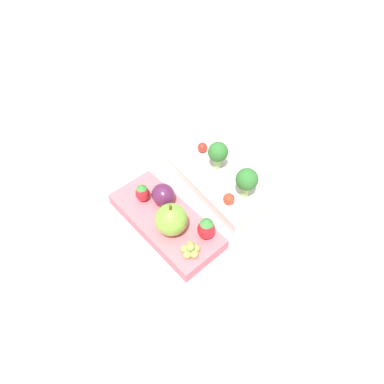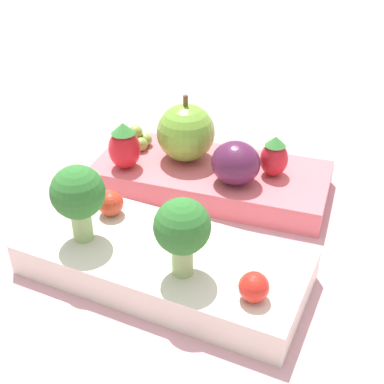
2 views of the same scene
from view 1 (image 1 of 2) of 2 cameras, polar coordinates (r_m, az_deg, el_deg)
ground_plane at (r=0.66m, az=-0.11°, el=-1.94°), size 4.00×4.00×0.00m
bento_box_savoury at (r=0.69m, az=4.03°, el=1.74°), size 0.23×0.11×0.03m
bento_box_fruit at (r=0.63m, az=-4.43°, el=-4.80°), size 0.23×0.11×0.02m
broccoli_floret_0 at (r=0.62m, az=9.10°, el=1.94°), size 0.04×0.04×0.06m
broccoli_floret_1 at (r=0.67m, az=4.34°, el=6.52°), size 0.04×0.04×0.06m
cherry_tomato_0 at (r=0.72m, az=1.74°, el=7.44°), size 0.02×0.02×0.02m
cherry_tomato_1 at (r=0.63m, az=6.16°, el=-1.14°), size 0.02×0.02×0.02m
apple at (r=0.58m, az=-3.48°, el=-4.61°), size 0.06×0.06×0.07m
strawberry_0 at (r=0.63m, az=-8.27°, el=-0.10°), size 0.03×0.03×0.04m
strawberry_1 at (r=0.57m, az=2.39°, el=-6.05°), size 0.03×0.03×0.05m
plum at (r=0.62m, az=-4.83°, el=-0.46°), size 0.04×0.04×0.04m
grape_cluster at (r=0.57m, az=-0.25°, el=-9.58°), size 0.03×0.03×0.02m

